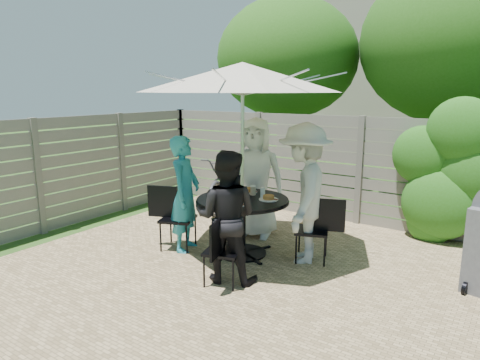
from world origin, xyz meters
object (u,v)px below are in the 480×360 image
Objects in this scene: person_front at (226,217)px; coffee_cup at (253,191)px; patio_table at (242,216)px; syrup_jug at (239,192)px; person_back at (255,178)px; plate_front at (236,203)px; chair_left at (177,231)px; plate_right at (269,198)px; bicycle at (228,182)px; chair_right at (313,243)px; person_right at (304,194)px; umbrella at (243,77)px; glass_left at (222,194)px; glass_front at (246,198)px; plate_left at (217,195)px; glass_back at (240,189)px; person_left at (185,194)px; glass_right at (263,193)px; plate_back at (248,191)px; chair_back at (257,216)px; chair_front at (223,265)px.

person_front is 1.06m from coffee_cup.
syrup_jug reaches higher than patio_table.
plate_front is (0.42, -1.11, -0.09)m from person_back.
plate_right is at bearing -1.15° from chair_left.
plate_right is at bearing -58.43° from bicycle.
person_right is at bearing 0.12° from chair_right.
umbrella is 2.18× the size of person_front.
glass_left and glass_front have the same top height.
glass_back is at bearing 66.09° from plate_left.
person_left is at bearing -146.10° from coffee_cup.
plate_front is (-0.78, -0.68, 0.58)m from chair_right.
glass_left is at bearing 177.59° from glass_front.
plate_front is at bearing -90.00° from person_front.
glass_left reaches higher than coffee_cup.
plate_left is at bearing -90.00° from person_left.
chair_right is 0.68m from person_right.
person_back is at bearing 95.07° from glass_left.
patio_table is 0.42m from glass_right.
plate_front is at bearing -98.59° from glass_right.
plate_front is at bearing -23.91° from glass_left.
chair_right is 1.18m from plate_front.
patio_table is at bearing -69.41° from plate_back.
person_left is 0.47m from plate_left.
person_right reaches higher than plate_right.
person_right reaches higher than chair_back.
plate_right is (1.24, 0.47, 0.56)m from chair_left.
syrup_jug is (0.12, -0.18, 0.01)m from glass_back.
chair_front is 6.09× the size of glass_back.
coffee_cup reaches higher than plate_front.
chair_front is 1.19m from plate_right.
person_left is 1.19m from plate_right.
glass_front is at bearing -4.81° from chair_front.
chair_back is 0.96m from coffee_cup.
plate_front is (-0.65, -0.63, -0.09)m from person_right.
coffee_cup is (0.35, 0.37, 0.04)m from plate_left.
plate_front is 1.86× the size of glass_front.
glass_left and glass_right have the same top height.
bicycle is (-1.27, 2.01, -0.33)m from plate_left.
person_front is at bearing -69.41° from plate_back.
bicycle is (-1.31, 1.11, -0.42)m from person_back.
patio_table is 0.42m from glass_front.
glass_back is (0.15, 0.33, 0.05)m from plate_left.
plate_front is 1.86× the size of glass_right.
umbrella is 1.62m from plate_front.
bicycle is (-1.61, 1.89, -1.91)m from umbrella.
glass_right is 2.51m from bicycle.
syrup_jug is at bearing -166.20° from plate_right.
plate_back is at bearing 110.59° from patio_table.
patio_table is at bearing -90.00° from person_front.
glass_left reaches higher than chair_right.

